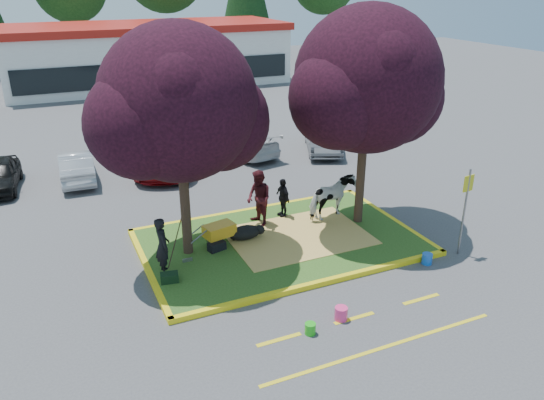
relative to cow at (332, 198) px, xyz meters
name	(u,v)px	position (x,y,z in m)	size (l,w,h in m)	color
ground	(281,244)	(-2.24, -0.78, -0.87)	(90.00, 90.00, 0.00)	#424244
median_island	(281,242)	(-2.24, -0.78, -0.79)	(8.00, 5.00, 0.15)	#294F18
curb_near	(322,283)	(-2.24, -3.36, -0.79)	(8.30, 0.16, 0.15)	yellow
curb_far	(249,211)	(-2.24, 1.80, -0.79)	(8.30, 0.16, 0.15)	yellow
curb_left	(148,270)	(-6.32, -0.78, -0.79)	(0.16, 5.30, 0.15)	yellow
curb_right	(391,219)	(1.84, -0.78, -0.79)	(0.16, 5.30, 0.15)	yellow
straw_bedding	(298,236)	(-1.64, -0.78, -0.71)	(4.20, 3.00, 0.01)	#E9C260
tree_purple_left	(179,110)	(-5.02, -0.40, 3.49)	(5.06, 4.20, 6.51)	black
tree_purple_right	(368,87)	(0.68, -0.60, 3.69)	(5.30, 4.40, 6.82)	black
fire_lane_stripe_a	(279,340)	(-4.24, -4.98, -0.86)	(1.10, 0.12, 0.01)	yellow
fire_lane_stripe_b	(354,318)	(-2.24, -4.98, -0.86)	(1.10, 0.12, 0.01)	yellow
fire_lane_stripe_c	(421,299)	(-0.24, -4.98, -0.86)	(1.10, 0.12, 0.01)	yellow
fire_lane_long	(383,348)	(-2.24, -6.18, -0.86)	(6.00, 0.10, 0.01)	yellow
retail_building	(147,53)	(-0.24, 27.21, 1.38)	(20.40, 8.40, 4.40)	silver
cow	(332,198)	(0.00, 0.00, 0.00)	(0.77, 1.70, 1.43)	white
calf	(245,233)	(-3.22, -0.28, -0.50)	(0.99, 0.56, 0.43)	black
handler	(163,246)	(-5.94, -1.21, 0.09)	(0.59, 0.39, 1.61)	black
visitor_a	(259,198)	(-2.42, 0.50, 0.20)	(0.89, 0.69, 1.83)	#3F1217
visitor_b	(283,197)	(-1.43, 0.81, -0.06)	(0.77, 0.32, 1.32)	black
wheelbarrow	(220,230)	(-4.01, -0.22, -0.29)	(1.64, 0.73, 0.62)	black
gear_bag_dark	(217,246)	(-4.24, -0.61, -0.59)	(0.51, 0.28, 0.26)	black
gear_bag_green	(169,278)	(-5.94, -1.76, -0.59)	(0.46, 0.29, 0.25)	black
sign_post	(466,202)	(2.31, -3.48, 0.79)	(0.37, 0.07, 2.66)	slate
bucket_green	(310,329)	(-3.49, -5.06, -0.73)	(0.26, 0.26, 0.27)	green
bucket_pink	(341,314)	(-2.56, -4.88, -0.70)	(0.31, 0.31, 0.34)	#F2357D
bucket_blue	(427,259)	(1.07, -3.58, -0.71)	(0.29, 0.29, 0.32)	blue
car_silver	(76,166)	(-7.36, 7.62, -0.27)	(1.27, 3.64, 1.20)	#A5A7AD
car_red	(166,153)	(-3.76, 7.45, -0.16)	(2.33, 5.06, 1.41)	maroon
car_white	(242,140)	(-0.06, 8.15, -0.23)	(1.80, 4.42, 1.28)	silver
car_grey	(323,136)	(3.59, 7.07, -0.18)	(1.46, 4.19, 1.38)	#52545A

